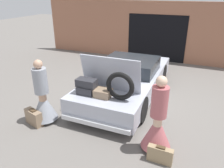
# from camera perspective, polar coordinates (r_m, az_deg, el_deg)

# --- Properties ---
(ground_plane) EXTENTS (40.00, 40.00, 0.00)m
(ground_plane) POSITION_cam_1_polar(r_m,az_deg,el_deg) (7.44, 3.87, -2.63)
(ground_plane) COLOR slate
(garage_wall_back) EXTENTS (12.00, 0.14, 2.80)m
(garage_wall_back) POSITION_cam_1_polar(r_m,az_deg,el_deg) (10.99, 11.64, 13.19)
(garage_wall_back) COLOR #9E664C
(garage_wall_back) RESTS_ON ground_plane
(car) EXTENTS (1.99, 4.80, 1.71)m
(car) POSITION_cam_1_polar(r_m,az_deg,el_deg) (7.21, 3.94, 1.26)
(car) COLOR #B2B7C6
(car) RESTS_ON ground_plane
(person_left) EXTENTS (0.68, 0.68, 1.72)m
(person_left) POSITION_cam_1_polar(r_m,az_deg,el_deg) (5.99, -17.57, -4.12)
(person_left) COLOR tan
(person_left) RESTS_ON ground_plane
(person_right) EXTENTS (0.66, 0.66, 1.75)m
(person_right) POSITION_cam_1_polar(r_m,az_deg,el_deg) (4.82, 11.75, -10.48)
(person_right) COLOR beige
(person_right) RESTS_ON ground_plane
(suitcase_beside_left_person) EXTENTS (0.57, 0.34, 0.44)m
(suitcase_beside_left_person) POSITION_cam_1_polar(r_m,az_deg,el_deg) (6.11, -19.78, -8.20)
(suitcase_beside_left_person) COLOR #8C7259
(suitcase_beside_left_person) RESTS_ON ground_plane
(suitcase_beside_right_person) EXTENTS (0.52, 0.15, 0.39)m
(suitcase_beside_right_person) POSITION_cam_1_polar(r_m,az_deg,el_deg) (4.77, 12.44, -17.60)
(suitcase_beside_right_person) COLOR #9E8460
(suitcase_beside_right_person) RESTS_ON ground_plane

